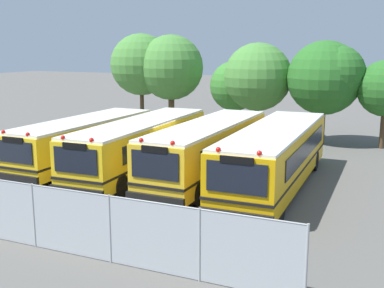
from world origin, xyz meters
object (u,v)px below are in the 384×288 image
Objects in this scene: tree_5 at (384,88)px; traffic_cone at (13,209)px; tree_3 at (258,78)px; tree_0 at (142,65)px; tree_1 at (170,67)px; tree_2 at (234,85)px; school_bus_1 at (142,144)px; tree_4 at (328,77)px; school_bus_2 at (208,149)px; school_bus_0 at (84,140)px; school_bus_3 at (275,155)px.

traffic_cone is (-11.49, -18.27, -3.34)m from tree_5.
tree_5 is (7.77, -0.11, -0.41)m from tree_3.
tree_0 is at bearing 176.94° from tree_5.
tree_3 is at bearing -6.66° from tree_1.
tree_3 is 9.73× the size of traffic_cone.
tree_0 is at bearing -178.82° from tree_2.
school_bus_1 is 1.72× the size of tree_3.
school_bus_1 is 12.07m from tree_2.
tree_1 is 14.67m from tree_5.
school_bus_1 is 1.69× the size of tree_4.
tree_2 is 0.81× the size of tree_3.
tree_1 reaches higher than school_bus_1.
school_bus_0 is at bearing 2.05° from school_bus_2.
tree_1 reaches higher than school_bus_2.
tree_2 is (4.06, 11.85, 2.16)m from school_bus_0.
school_bus_2 is at bearing -85.80° from tree_3.
tree_1 is (-0.80, 11.70, 3.29)m from school_bus_0.
tree_3 is (6.84, -0.80, -0.56)m from tree_1.
school_bus_3 is at bearing -92.96° from tree_4.
tree_4 is at bearing -4.04° from tree_0.
school_bus_2 is 3.17m from school_bus_3.
tree_0 is 1.33× the size of tree_5.
school_bus_2 is 8.96m from traffic_cone.
tree_2 reaches higher than school_bus_2.
tree_1 reaches higher than school_bus_0.
tree_3 reaches higher than tree_5.
tree_1 is at bearing 99.24° from traffic_cone.
tree_1 is 1.10× the size of tree_3.
tree_0 is at bearing 175.03° from tree_3.
tree_3 reaches higher than school_bus_2.
tree_4 is at bearing 65.68° from traffic_cone.
tree_5 is at bearing -3.06° from tree_0.
school_bus_0 is at bearing -0.44° from school_bus_3.
school_bus_3 is at bearing 44.46° from traffic_cone.
tree_0 reaches higher than school_bus_2.
school_bus_2 is at bearing -109.42° from tree_4.
tree_3 is (6.04, 10.90, 2.73)m from school_bus_0.
tree_5 is at bearing -3.56° from tree_1.
tree_5 is (13.81, 10.79, 2.32)m from school_bus_0.
tree_2 is 6.62m from tree_4.
traffic_cone is (-1.74, -19.33, -3.18)m from tree_2.
tree_2 is at bearing 173.81° from tree_5.
school_bus_1 is at bearing -133.89° from tree_5.
school_bus_3 is at bearing -47.16° from tree_1.
tree_4 is (13.71, -0.97, -0.48)m from tree_0.
tree_4 reaches higher than traffic_cone.
tree_0 reaches higher than tree_4.
tree_2 reaches higher than school_bus_3.
tree_2 is (0.66, 11.87, 2.09)m from school_bus_1.
school_bus_0 is 1.92× the size of tree_2.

